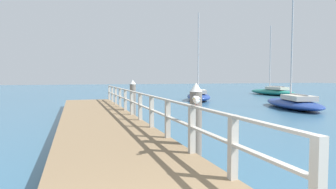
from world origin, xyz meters
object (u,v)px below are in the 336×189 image
dock_piling_near (196,123)px  boat_3 (272,92)px  dock_piling_far (133,99)px  boat_1 (293,103)px  boat_0 (198,96)px  seagull_foreground (196,99)px

dock_piling_near → boat_3: size_ratio=0.24×
dock_piling_far → boat_3: (18.27, 13.58, -0.55)m
dock_piling_near → boat_1: size_ratio=0.25×
boat_0 → boat_1: 8.26m
boat_0 → dock_piling_far: bearing=-110.6°
seagull_foreground → dock_piling_far: bearing=-58.5°
dock_piling_near → boat_3: 27.90m
boat_0 → boat_3: (10.83, 4.42, -0.01)m
boat_1 → boat_3: bearing=74.9°
seagull_foreground → boat_3: size_ratio=0.05×
boat_1 → dock_piling_far: bearing=-154.5°
boat_1 → dock_piling_near: bearing=-122.3°
boat_1 → boat_3: boat_3 is taller
boat_3 → boat_1: bearing=-122.2°
dock_piling_far → seagull_foreground: size_ratio=4.43×
dock_piling_near → boat_1: 13.96m
dock_piling_near → boat_0: size_ratio=0.25×
boat_0 → boat_3: 11.70m
dock_piling_far → boat_0: 11.81m
boat_0 → boat_1: bearing=-48.8°
seagull_foreground → boat_0: boat_0 is taller
seagull_foreground → boat_1: bearing=-103.8°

